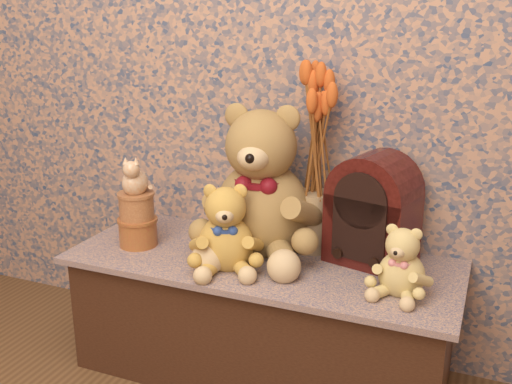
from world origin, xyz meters
TOP-DOWN VIEW (x-y plane):
  - display_shelf at (0.00, 1.25)m, footprint 1.26×0.51m
  - teddy_large at (-0.03, 1.33)m, footprint 0.48×0.55m
  - teddy_medium at (-0.08, 1.16)m, footprint 0.32×0.34m
  - teddy_small at (0.45, 1.18)m, footprint 0.21×0.23m
  - cathedral_radio at (0.33, 1.37)m, footprint 0.29×0.24m
  - ceramic_vase at (0.13, 1.39)m, footprint 0.14×0.14m
  - dried_stalks at (0.13, 1.39)m, footprint 0.26×0.26m
  - biscuit_tin_lower at (-0.43, 1.20)m, footprint 0.16×0.16m
  - biscuit_tin_upper at (-0.43, 1.20)m, footprint 0.15×0.15m
  - cat_figurine at (-0.43, 1.20)m, footprint 0.13×0.13m

SIDE VIEW (x-z plane):
  - display_shelf at x=0.00m, z-range 0.00..0.42m
  - biscuit_tin_lower at x=-0.43m, z-range 0.42..0.51m
  - ceramic_vase at x=0.13m, z-range 0.42..0.62m
  - teddy_small at x=0.45m, z-range 0.42..0.63m
  - biscuit_tin_upper at x=-0.43m, z-range 0.51..0.60m
  - teddy_medium at x=-0.08m, z-range 0.42..0.71m
  - cathedral_radio at x=0.33m, z-range 0.42..0.77m
  - cat_figurine at x=-0.43m, z-range 0.60..0.73m
  - teddy_large at x=-0.03m, z-range 0.42..0.94m
  - dried_stalks at x=0.13m, z-range 0.62..1.01m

